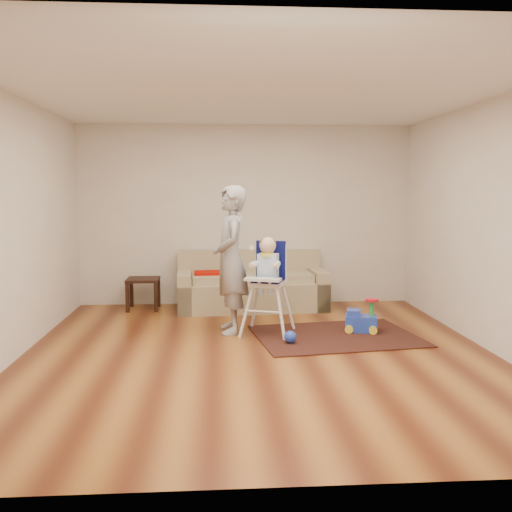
{
  "coord_description": "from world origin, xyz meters",
  "views": [
    {
      "loc": [
        -0.44,
        -5.89,
        1.73
      ],
      "look_at": [
        0.0,
        0.4,
        1.0
      ],
      "focal_mm": 40.0,
      "sensor_mm": 36.0,
      "label": 1
    }
  ],
  "objects": [
    {
      "name": "room_envelope",
      "position": [
        0.0,
        0.53,
        1.88
      ],
      "size": [
        5.04,
        5.52,
        2.72
      ],
      "color": "beige",
      "rests_on": "ground"
    },
    {
      "name": "sofa",
      "position": [
        0.07,
        2.3,
        0.41
      ],
      "size": [
        2.19,
        0.99,
        0.83
      ],
      "rotation": [
        0.0,
        0.0,
        0.05
      ],
      "color": "tan",
      "rests_on": "ground"
    },
    {
      "name": "high_chair",
      "position": [
        0.17,
        0.84,
        0.57
      ],
      "size": [
        0.7,
        0.7,
        1.18
      ],
      "rotation": [
        0.0,
        0.0,
        -0.33
      ],
      "color": "white",
      "rests_on": "ground"
    },
    {
      "name": "side_table",
      "position": [
        -1.51,
        2.37,
        0.23
      ],
      "size": [
        0.46,
        0.46,
        0.46
      ],
      "primitive_type": null,
      "color": "black",
      "rests_on": "ground"
    },
    {
      "name": "ride_on_toy",
      "position": [
        1.31,
        0.81,
        0.22
      ],
      "size": [
        0.43,
        0.35,
        0.41
      ],
      "primitive_type": null,
      "rotation": [
        0.0,
        0.0,
        -0.24
      ],
      "color": "blue",
      "rests_on": "area_rug"
    },
    {
      "name": "area_rug",
      "position": [
        0.97,
        0.64,
        0.01
      ],
      "size": [
        2.04,
        1.65,
        0.01
      ],
      "primitive_type": "cube",
      "rotation": [
        0.0,
        0.0,
        0.14
      ],
      "color": "black",
      "rests_on": "ground"
    },
    {
      "name": "ground",
      "position": [
        0.0,
        0.0,
        0.0
      ],
      "size": [
        5.5,
        5.5,
        0.0
      ],
      "primitive_type": "plane",
      "color": "#51200D",
      "rests_on": "ground"
    },
    {
      "name": "toy_ball",
      "position": [
        0.38,
        0.34,
        0.08
      ],
      "size": [
        0.14,
        0.14,
        0.14
      ],
      "primitive_type": "sphere",
      "color": "blue",
      "rests_on": "area_rug"
    },
    {
      "name": "adult",
      "position": [
        -0.27,
        0.95,
        0.89
      ],
      "size": [
        0.48,
        0.69,
        1.79
      ],
      "primitive_type": "imported",
      "rotation": [
        0.0,
        0.0,
        -1.49
      ],
      "color": "gray",
      "rests_on": "ground"
    }
  ]
}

